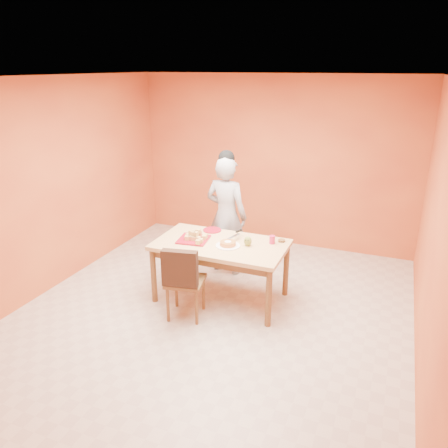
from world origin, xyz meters
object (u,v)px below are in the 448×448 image
at_px(red_dinner_plate, 212,230).
at_px(checker_tin, 282,241).
at_px(person, 226,216).
at_px(magenta_glass, 272,240).
at_px(dining_table, 221,250).
at_px(pastry_platter, 193,239).
at_px(egg_ornament, 248,241).
at_px(sponge_cake, 228,244).
at_px(dining_chair, 185,280).

relative_size(red_dinner_plate, checker_tin, 2.73).
bearing_deg(checker_tin, person, 153.84).
xyz_separation_m(magenta_glass, checker_tin, (0.09, 0.10, -0.04)).
height_order(dining_table, pastry_platter, pastry_platter).
xyz_separation_m(red_dinner_plate, magenta_glass, (0.85, -0.13, 0.04)).
distance_m(person, red_dinner_plate, 0.42).
xyz_separation_m(red_dinner_plate, egg_ornament, (0.60, -0.31, 0.05)).
relative_size(sponge_cake, magenta_glass, 1.93).
relative_size(dining_table, dining_chair, 1.74).
height_order(person, sponge_cake, person).
relative_size(dining_table, checker_tin, 18.15).
xyz_separation_m(dining_table, magenta_glass, (0.59, 0.22, 0.14)).
xyz_separation_m(dining_chair, red_dinner_plate, (-0.04, 0.90, 0.29)).
bearing_deg(dining_chair, dining_table, 56.75).
bearing_deg(magenta_glass, sponge_cake, -149.29).
bearing_deg(sponge_cake, magenta_glass, 30.71).
relative_size(dining_table, pastry_platter, 4.47).
relative_size(pastry_platter, egg_ornament, 2.95).
xyz_separation_m(person, pastry_platter, (-0.12, -0.81, -0.07)).
relative_size(pastry_platter, magenta_glass, 3.57).
bearing_deg(person, dining_table, 113.27).
distance_m(person, pastry_platter, 0.82).
height_order(red_dinner_plate, egg_ornament, egg_ornament).
height_order(person, red_dinner_plate, person).
xyz_separation_m(person, red_dinner_plate, (-0.03, -0.42, -0.07)).
distance_m(dining_table, sponge_cake, 0.18).
bearing_deg(pastry_platter, sponge_cake, -1.94).
bearing_deg(magenta_glass, dining_table, -159.60).
height_order(pastry_platter, checker_tin, checker_tin).
relative_size(sponge_cake, checker_tin, 2.19).
distance_m(egg_ornament, magenta_glass, 0.31).
xyz_separation_m(dining_chair, magenta_glass, (0.81, 0.77, 0.33)).
xyz_separation_m(pastry_platter, magenta_glass, (0.94, 0.26, 0.04)).
bearing_deg(pastry_platter, egg_ornament, 6.89).
relative_size(dining_chair, pastry_platter, 2.57).
bearing_deg(checker_tin, egg_ornament, -140.76).
bearing_deg(egg_ornament, person, 151.09).
bearing_deg(dining_table, dining_chair, -112.03).
distance_m(red_dinner_plate, egg_ornament, 0.68).
bearing_deg(egg_ornament, red_dinner_plate, 175.79).
xyz_separation_m(dining_chair, pastry_platter, (-0.12, 0.51, 0.29)).
bearing_deg(checker_tin, dining_table, -154.84).
height_order(sponge_cake, egg_ornament, egg_ornament).
relative_size(dining_chair, person, 0.55).
relative_size(dining_table, red_dinner_plate, 6.66).
relative_size(magenta_glass, checker_tin, 1.14).
height_order(dining_chair, pastry_platter, dining_chair).
xyz_separation_m(dining_table, red_dinner_plate, (-0.26, 0.35, 0.10)).
xyz_separation_m(pastry_platter, egg_ornament, (0.68, 0.08, 0.05)).
height_order(person, pastry_platter, person).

